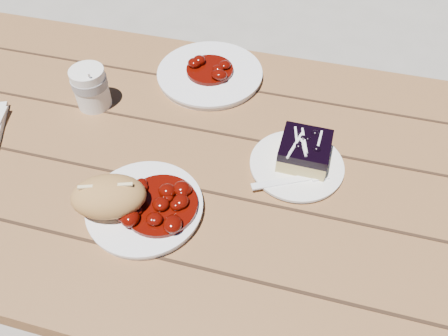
% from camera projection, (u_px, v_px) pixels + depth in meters
% --- Properties ---
extents(ground, '(60.00, 60.00, 0.00)m').
position_uv_depth(ground, '(165.00, 294.00, 1.50)').
color(ground, gray).
rests_on(ground, ground).
extents(picnic_table, '(2.00, 1.55, 0.75)m').
position_uv_depth(picnic_table, '(140.00, 190.00, 1.05)').
color(picnic_table, brown).
rests_on(picnic_table, ground).
extents(main_plate, '(0.21, 0.21, 0.02)m').
position_uv_depth(main_plate, '(145.00, 208.00, 0.81)').
color(main_plate, white).
rests_on(main_plate, picnic_table).
extents(goulash_stew, '(0.14, 0.14, 0.04)m').
position_uv_depth(goulash_stew, '(159.00, 200.00, 0.79)').
color(goulash_stew, '#520802').
rests_on(goulash_stew, main_plate).
extents(bread_roll, '(0.16, 0.13, 0.07)m').
position_uv_depth(bread_roll, '(109.00, 196.00, 0.78)').
color(bread_roll, '#B07F43').
rests_on(bread_roll, main_plate).
extents(dessert_plate, '(0.18, 0.18, 0.01)m').
position_uv_depth(dessert_plate, '(297.00, 165.00, 0.89)').
color(dessert_plate, white).
rests_on(dessert_plate, picnic_table).
extents(blueberry_cake, '(0.10, 0.10, 0.06)m').
position_uv_depth(blueberry_cake, '(305.00, 150.00, 0.87)').
color(blueberry_cake, '#D1BD72').
rests_on(blueberry_cake, dessert_plate).
extents(fork_dessert, '(0.15, 0.09, 0.00)m').
position_uv_depth(fork_dessert, '(283.00, 182.00, 0.85)').
color(fork_dessert, white).
rests_on(fork_dessert, dessert_plate).
extents(coffee_cup, '(0.08, 0.08, 0.10)m').
position_uv_depth(coffee_cup, '(91.00, 88.00, 0.98)').
color(coffee_cup, white).
rests_on(coffee_cup, picnic_table).
extents(second_plate, '(0.25, 0.25, 0.02)m').
position_uv_depth(second_plate, '(210.00, 74.00, 1.07)').
color(second_plate, white).
rests_on(second_plate, picnic_table).
extents(second_stew, '(0.11, 0.11, 0.04)m').
position_uv_depth(second_stew, '(210.00, 65.00, 1.05)').
color(second_stew, '#520802').
rests_on(second_stew, second_plate).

